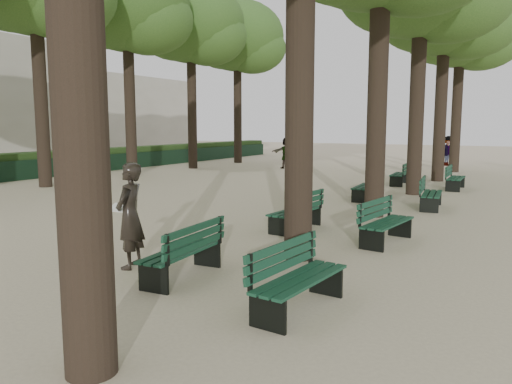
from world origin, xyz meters
The scene contains 21 objects.
ground centered at (0.00, 0.00, 0.00)m, with size 120.00×120.00×0.00m, color beige.
tree_central_4 centered at (1.50, 18.00, 7.65)m, with size 6.00×6.00×9.95m.
tree_central_5 centered at (1.50, 23.00, 7.65)m, with size 6.00×6.00×9.95m.
tree_far_3 centered at (-12.00, 13.00, 8.14)m, with size 6.00×6.00×10.45m.
tree_far_4 centered at (-12.00, 18.00, 8.14)m, with size 6.00×6.00×10.45m.
tree_far_5 centered at (-12.00, 23.00, 8.14)m, with size 6.00×6.00×10.45m.
bench_left_0 centered at (0.37, 0.96, 0.27)m, with size 0.70×1.84×0.92m.
bench_left_1 centered at (0.37, 5.35, 0.27)m, with size 0.74×1.85×0.92m.
bench_left_2 centered at (0.37, 10.88, 0.27)m, with size 0.70×1.84×0.92m.
bench_left_3 centered at (0.37, 15.66, 0.27)m, with size 0.70×1.84×0.92m.
bench_right_0 centered at (2.63, 0.58, 0.27)m, with size 0.74×1.85×0.92m.
bench_right_1 centered at (2.63, 5.02, 0.27)m, with size 0.79×1.86×0.92m.
bench_right_2 centered at (2.63, 10.10, 0.27)m, with size 0.77×1.85×0.92m.
bench_right_3 centered at (2.63, 15.19, 0.27)m, with size 0.60×1.81×0.92m.
man_with_map centered at (-0.80, 1.02, 0.93)m, with size 0.72×0.82×1.85m.
pedestrian_e centered at (-7.24, 20.56, 0.91)m, with size 1.68×0.36×1.81m, color #262628.
pedestrian_a centered at (-1.04, 25.45, 0.94)m, with size 0.91×0.38×1.88m, color #262628.
pedestrian_b centered at (0.57, 27.18, 0.91)m, with size 1.18×0.36×1.82m, color #262628.
fence centered at (-15.00, 11.00, 0.45)m, with size 0.08×42.00×0.90m, color black.
hedge centered at (-15.70, 11.00, 0.60)m, with size 1.20×42.00×1.20m, color #1E3B14.
building_far centered at (-33.00, 30.00, 3.50)m, with size 12.00×16.00×7.00m, color #B7B2A3.
Camera 1 is at (5.27, -5.33, 2.49)m, focal length 35.00 mm.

